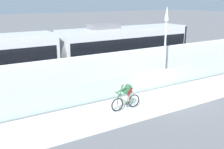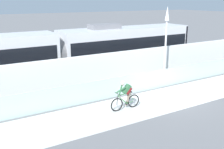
{
  "view_description": "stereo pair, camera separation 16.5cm",
  "coord_description": "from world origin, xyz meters",
  "views": [
    {
      "loc": [
        -10.76,
        -10.74,
        5.61
      ],
      "look_at": [
        -2.72,
        2.35,
        1.25
      ],
      "focal_mm": 42.67,
      "sensor_mm": 36.0,
      "label": 1
    },
    {
      "loc": [
        -10.62,
        -10.83,
        5.61
      ],
      "look_at": [
        -2.72,
        2.35,
        1.25
      ],
      "focal_mm": 42.67,
      "sensor_mm": 36.0,
      "label": 2
    }
  ],
  "objects": [
    {
      "name": "tram_rail_near",
      "position": [
        0.0,
        6.13,
        0.0
      ],
      "size": [
        32.0,
        0.08,
        0.01
      ],
      "primitive_type": "cube",
      "color": "#595654",
      "rests_on": "ground"
    },
    {
      "name": "tram_rail_far",
      "position": [
        0.0,
        7.57,
        0.0
      ],
      "size": [
        32.0,
        0.08,
        0.01
      ],
      "primitive_type": "cube",
      "color": "#595654",
      "rests_on": "ground"
    },
    {
      "name": "bike_path_deck",
      "position": [
        0.0,
        0.0,
        0.01
      ],
      "size": [
        32.0,
        3.2,
        0.01
      ],
      "primitive_type": "cube",
      "color": "silver",
      "rests_on": "ground"
    },
    {
      "name": "concrete_barrier_wall",
      "position": [
        0.0,
        3.65,
        1.14
      ],
      "size": [
        32.0,
        0.36,
        2.27
      ],
      "primitive_type": "cube",
      "color": "silver",
      "rests_on": "ground"
    },
    {
      "name": "glass_parapet",
      "position": [
        0.0,
        1.85,
        0.59
      ],
      "size": [
        32.0,
        0.05,
        1.19
      ],
      "primitive_type": "cube",
      "color": "#ADC6C1",
      "rests_on": "ground"
    },
    {
      "name": "lamp_post_antenna",
      "position": [
        1.24,
        2.15,
        3.29
      ],
      "size": [
        0.28,
        0.28,
        5.2
      ],
      "color": "gray",
      "rests_on": "ground"
    },
    {
      "name": "cyclist_on_bike",
      "position": [
        -3.31,
        0.0,
        0.78
      ],
      "size": [
        1.77,
        0.58,
        1.61
      ],
      "color": "black",
      "rests_on": "ground"
    },
    {
      "name": "tram",
      "position": [
        -4.48,
        6.85,
        1.89
      ],
      "size": [
        22.56,
        2.54,
        3.81
      ],
      "color": "silver",
      "rests_on": "ground"
    },
    {
      "name": "ground_plane",
      "position": [
        0.0,
        0.0,
        0.0
      ],
      "size": [
        200.0,
        200.0,
        0.0
      ],
      "primitive_type": "plane",
      "color": "slate"
    }
  ]
}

